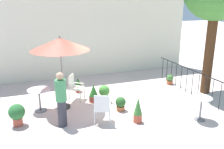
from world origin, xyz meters
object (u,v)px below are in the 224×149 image
object	(u,v)px
patio_chair_1	(74,86)
potted_plant_4	(138,110)
cafe_table_0	(39,96)
patio_umbrella_0	(60,45)
patio_chair_0	(102,107)
potted_plant_0	(94,93)
standing_person	(61,99)
potted_plant_1	(170,79)
cafe_table_1	(201,105)
potted_plant_3	(121,103)
potted_plant_2	(17,113)
potted_plant_6	(78,84)
potted_plant_5	(104,93)

from	to	relation	value
patio_chair_1	potted_plant_4	distance (m)	2.84
cafe_table_0	patio_umbrella_0	bearing A→B (deg)	-2.31
patio_chair_0	potted_plant_0	size ratio (longest dim) A/B	1.43
potted_plant_4	standing_person	distance (m)	2.33
patio_chair_1	potted_plant_0	world-z (taller)	patio_chair_1
cafe_table_0	standing_person	xyz separation A→B (m)	(0.55, -1.30, 0.32)
patio_chair_0	potted_plant_1	size ratio (longest dim) A/B	2.11
cafe_table_1	potted_plant_3	distance (m)	2.58
potted_plant_4	cafe_table_1	bearing A→B (deg)	-15.93
potted_plant_2	standing_person	size ratio (longest dim) A/B	0.41
cafe_table_1	potted_plant_4	xyz separation A→B (m)	(-1.90, 0.54, -0.12)
patio_chair_0	potted_plant_4	bearing A→B (deg)	-16.40
cafe_table_0	potted_plant_6	distance (m)	2.08
patio_umbrella_0	potted_plant_0	size ratio (longest dim) A/B	3.80
potted_plant_0	potted_plant_2	world-z (taller)	potted_plant_2
patio_umbrella_0	potted_plant_5	xyz separation A→B (m)	(1.50, 0.00, -1.86)
potted_plant_5	potted_plant_6	bearing A→B (deg)	117.15
potted_plant_4	potted_plant_5	xyz separation A→B (m)	(-0.47, 1.84, -0.03)
patio_chair_1	potted_plant_5	distance (m)	1.16
potted_plant_5	standing_person	size ratio (longest dim) A/B	0.39
patio_chair_1	potted_plant_6	distance (m)	0.82
patio_chair_1	standing_person	size ratio (longest dim) A/B	0.57
potted_plant_2	potted_plant_6	distance (m)	3.15
cafe_table_1	patio_chair_1	xyz separation A→B (m)	(-3.36, 2.98, 0.03)
potted_plant_3	standing_person	world-z (taller)	standing_person
cafe_table_1	potted_plant_6	bearing A→B (deg)	129.46
potted_plant_6	potted_plant_5	bearing A→B (deg)	-62.85
potted_plant_1	potted_plant_5	xyz separation A→B (m)	(-3.39, -0.88, 0.14)
potted_plant_4	cafe_table_0	bearing A→B (deg)	145.86
cafe_table_1	potted_plant_5	size ratio (longest dim) A/B	1.18
cafe_table_1	patio_chair_0	size ratio (longest dim) A/B	0.81
cafe_table_0	potted_plant_6	size ratio (longest dim) A/B	1.26
potted_plant_4	patio_chair_1	bearing A→B (deg)	120.80
potted_plant_0	patio_chair_1	bearing A→B (deg)	144.51
cafe_table_0	potted_plant_2	distance (m)	1.10
potted_plant_0	standing_person	bearing A→B (deg)	-133.96
standing_person	potted_plant_6	bearing A→B (deg)	67.94
patio_chair_0	potted_plant_5	distance (m)	1.65
potted_plant_3	potted_plant_5	size ratio (longest dim) A/B	0.76
patio_chair_1	potted_plant_3	world-z (taller)	patio_chair_1
potted_plant_2	potted_plant_5	xyz separation A→B (m)	(3.00, 0.79, -0.03)
potted_plant_6	standing_person	bearing A→B (deg)	-112.06
cafe_table_1	standing_person	world-z (taller)	standing_person
patio_umbrella_0	cafe_table_1	size ratio (longest dim) A/B	3.30
cafe_table_1	potted_plant_1	distance (m)	3.43
potted_plant_4	potted_plant_6	world-z (taller)	potted_plant_4
patio_umbrella_0	potted_plant_1	xyz separation A→B (m)	(4.88, 0.88, -2.00)
cafe_table_1	potted_plant_0	xyz separation A→B (m)	(-2.74, 2.54, -0.20)
potted_plant_1	potted_plant_3	size ratio (longest dim) A/B	0.91
potted_plant_5	cafe_table_1	bearing A→B (deg)	-45.10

